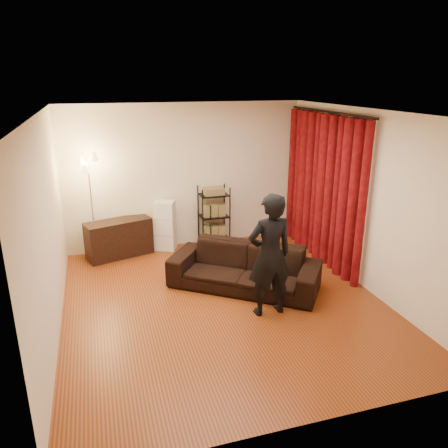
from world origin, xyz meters
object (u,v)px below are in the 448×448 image
object	(u,v)px
wire_shelf	(214,216)
media_cabinet	(119,238)
storage_boxes	(165,225)
sofa	(244,268)
person	(270,255)
floor_lamp	(92,210)

from	to	relation	value
wire_shelf	media_cabinet	bearing A→B (deg)	-159.50
storage_boxes	wire_shelf	bearing A→B (deg)	-2.13
storage_boxes	wire_shelf	distance (m)	0.95
media_cabinet	storage_boxes	bearing A→B (deg)	-11.39
sofa	storage_boxes	size ratio (longest dim) A/B	2.40
sofa	person	xyz separation A→B (m)	(0.07, -0.82, 0.53)
wire_shelf	floor_lamp	bearing A→B (deg)	-156.44
media_cabinet	wire_shelf	size ratio (longest dim) A/B	1.00
wire_shelf	person	bearing A→B (deg)	-70.54
wire_shelf	floor_lamp	world-z (taller)	floor_lamp
sofa	media_cabinet	bearing A→B (deg)	169.49
person	storage_boxes	distance (m)	2.96
wire_shelf	floor_lamp	size ratio (longest dim) A/B	0.61
sofa	floor_lamp	xyz separation A→B (m)	(-2.18, 1.73, 0.62)
storage_boxes	sofa	bearing A→B (deg)	-65.18
media_cabinet	floor_lamp	size ratio (longest dim) A/B	0.61
media_cabinet	wire_shelf	xyz separation A→B (m)	(1.81, 0.05, 0.24)
person	sofa	bearing A→B (deg)	-88.83
media_cabinet	wire_shelf	bearing A→B (deg)	-15.41
media_cabinet	wire_shelf	world-z (taller)	wire_shelf
storage_boxes	wire_shelf	xyz separation A→B (m)	(0.94, -0.03, 0.11)
person	storage_boxes	world-z (taller)	person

